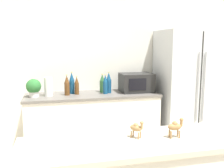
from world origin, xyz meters
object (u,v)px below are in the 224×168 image
Objects in this scene: camel_figurine at (175,126)px; back_bottle_2 at (67,86)px; back_bottle_5 at (72,83)px; back_bottle_0 at (109,83)px; back_bottle_1 at (102,84)px; camel_figurine_second at (136,128)px; refrigerator at (187,89)px; back_bottle_3 at (77,86)px; potted_plant at (34,87)px; back_bottle_4 at (105,85)px; paper_towel_roll at (49,87)px; microwave at (136,83)px.

back_bottle_2 is at bearing 105.83° from camel_figurine.
back_bottle_5 reaches higher than camel_figurine.
back_bottle_1 is (-0.08, 0.07, -0.02)m from back_bottle_0.
camel_figurine_second is at bearing -83.04° from back_bottle_5.
refrigerator is 2.40m from camel_figurine.
back_bottle_2 is at bearing -167.38° from back_bottle_3.
back_bottle_4 is (1.00, -0.00, 0.00)m from potted_plant.
paper_towel_roll is 0.80m from back_bottle_4.
back_bottle_0 is 1.19× the size of back_bottle_3.
paper_towel_roll is 2.12m from camel_figurine_second.
back_bottle_2 is at bearing -178.05° from microwave.
back_bottle_4 is at bearing 84.04° from camel_figurine_second.
refrigerator is 2.50m from camel_figurine_second.
back_bottle_3 is 0.10m from back_bottle_5.
microwave reaches higher than camel_figurine_second.
camel_figurine is (-0.02, -2.13, 0.03)m from back_bottle_0.
back_bottle_3 is 1.97× the size of camel_figurine.
camel_figurine is (0.84, -2.09, 0.04)m from paper_towel_roll.
microwave is at bearing 0.25° from back_bottle_3.
potted_plant reaches higher than camel_figurine_second.
back_bottle_4 is 2.02m from camel_figurine_second.
paper_towel_roll is 0.39m from back_bottle_3.
camel_figurine is 0.26m from camel_figurine_second.
back_bottle_5 is (0.53, 0.13, 0.02)m from potted_plant.
back_bottle_4 is at bearing 178.58° from refrigerator.
paper_towel_roll is at bearing 178.33° from back_bottle_4.
camel_figurine_second is (0.26, -2.15, 0.02)m from back_bottle_5.
back_bottle_0 is (-0.43, 0.01, 0.01)m from microwave.
refrigerator reaches higher than back_bottle_3.
camel_figurine is at bearing -121.91° from refrigerator.
potted_plant is (-2.30, 0.03, 0.11)m from refrigerator.
potted_plant is 1.49m from microwave.
back_bottle_0 reaches higher than back_bottle_2.
back_bottle_2 is (0.25, -0.00, 0.01)m from paper_towel_roll.
refrigerator reaches higher than back_bottle_5.
refrigerator is 0.83m from microwave.
back_bottle_5 is 2.38× the size of camel_figurine.
paper_towel_roll is (0.20, 0.02, -0.00)m from potted_plant.
back_bottle_0 is 1.13× the size of back_bottle_1.
refrigerator is at bearing -4.44° from back_bottle_0.
back_bottle_1 is 0.14m from back_bottle_4.
back_bottle_2 is 2.18× the size of camel_figurine.
microwave is (-0.81, 0.09, 0.12)m from refrigerator.
camel_figurine_second is (0.34, -2.03, 0.03)m from back_bottle_2.
microwave is at bearing -4.46° from back_bottle_5.
back_bottle_2 is 0.55m from back_bottle_4.
camel_figurine_second is at bearing -108.76° from microwave.
back_bottle_0 is at bearing -7.22° from back_bottle_5.
back_bottle_2 is 1.03× the size of back_bottle_4.
camel_figurine_second is (-0.21, -2.01, 0.03)m from back_bottle_4.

